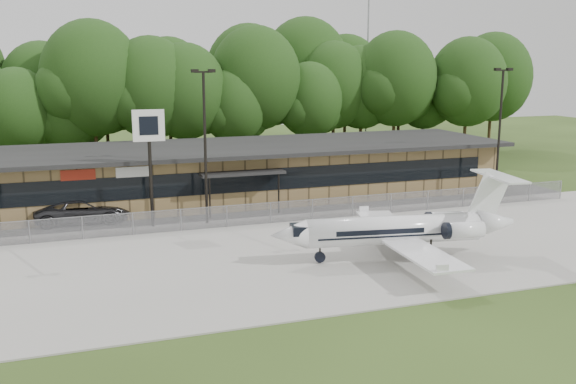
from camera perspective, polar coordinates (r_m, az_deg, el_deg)
name	(u,v)px	position (r m, az deg, el deg)	size (l,w,h in m)	color
ground	(390,300)	(30.15, 9.08, -9.43)	(160.00, 160.00, 0.00)	#2C4017
apron	(324,251)	(36.98, 3.23, -5.26)	(64.00, 18.00, 0.08)	#9E9B93
parking_lot	(265,208)	(47.46, -2.04, -1.47)	(50.00, 9.00, 0.06)	#383835
terminal	(249,170)	(51.22, -3.53, 1.93)	(41.00, 11.65, 4.30)	olive
fence	(285,212)	(43.12, -0.29, -1.78)	(46.00, 0.04, 1.52)	gray
treeline	(201,93)	(68.15, -7.73, 8.74)	(72.00, 12.00, 15.00)	black
radio_mast	(368,46)	(80.95, 7.10, 12.73)	(0.20, 0.20, 25.00)	gray
light_pole_mid	(205,135)	(42.36, -7.40, 5.02)	(1.55, 0.30, 10.23)	black
light_pole_right	(500,124)	(52.11, 18.32, 5.75)	(1.55, 0.30, 10.23)	black
business_jet	(402,230)	(35.54, 10.10, -3.39)	(13.89, 12.44, 4.67)	white
suv	(82,211)	(45.30, -17.81, -1.59)	(2.84, 6.15, 1.71)	#313134
pole_sign	(149,138)	(42.09, -12.25, 4.71)	(2.02, 0.28, 7.71)	black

